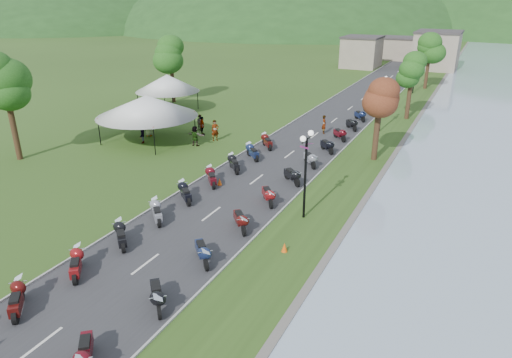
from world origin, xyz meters
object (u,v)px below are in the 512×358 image
at_px(pedestrian_b, 200,130).
at_px(pedestrian_c, 143,143).
at_px(pedestrian_a, 215,141).
at_px(vendor_tent_main, 148,118).

height_order(pedestrian_b, pedestrian_c, pedestrian_c).
bearing_deg(pedestrian_a, pedestrian_c, 164.94).
height_order(vendor_tent_main, pedestrian_b, vendor_tent_main).
xyz_separation_m(vendor_tent_main, pedestrian_a, (5.25, 2.52, -2.00)).
distance_m(vendor_tent_main, pedestrian_b, 5.64).
bearing_deg(pedestrian_c, pedestrian_a, 91.82).
bearing_deg(vendor_tent_main, pedestrian_b, 65.17).
distance_m(vendor_tent_main, pedestrian_c, 2.18).
bearing_deg(pedestrian_b, pedestrian_a, 162.69).
bearing_deg(pedestrian_c, vendor_tent_main, 143.42).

